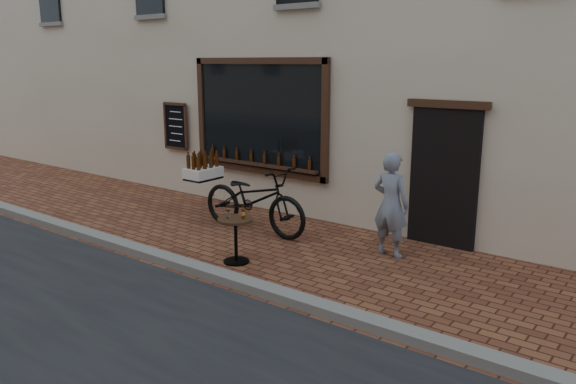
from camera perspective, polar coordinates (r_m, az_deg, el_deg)
The scene contains 5 objects.
ground at distance 7.72m, azimuth -8.66°, elevation -9.05°, with size 90.00×90.00×0.00m, color #572B1C.
kerb at distance 7.83m, azimuth -7.62°, elevation -8.22°, with size 90.00×0.25×0.12m, color slate.
cargo_bicycle at distance 9.71m, azimuth -3.69°, elevation -0.63°, with size 2.55×0.78×1.24m.
bistro_table at distance 8.25m, azimuth -5.32°, elevation -3.97°, with size 0.52×0.52×0.90m.
pedestrian at distance 8.56m, azimuth 10.41°, elevation -1.27°, with size 0.58×0.38×1.60m, color slate.
Camera 1 is at (5.21, -4.92, 2.89)m, focal length 35.00 mm.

